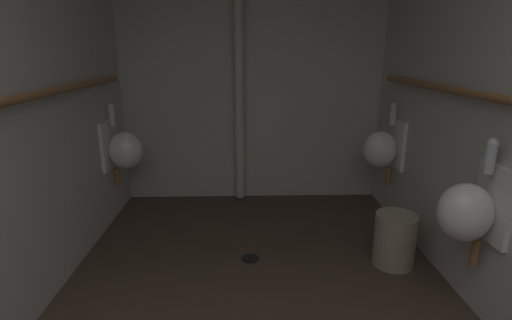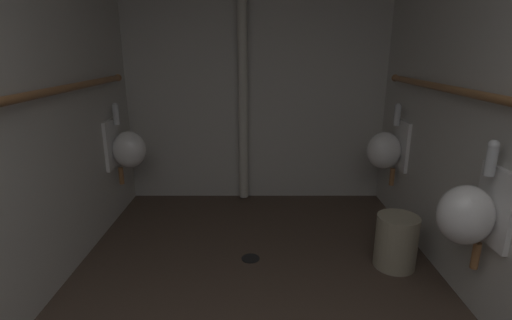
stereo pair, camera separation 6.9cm
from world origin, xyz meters
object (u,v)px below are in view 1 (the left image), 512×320
Objects in this scene: standpipe_back_wall at (239,69)px; waste_bin at (395,240)px; floor_drain at (250,258)px; urinal_right_mid at (469,211)px; urinal_right_far at (382,148)px; urinal_left_mid at (123,149)px.

standpipe_back_wall is 2.10m from waste_bin.
floor_drain is 1.09m from waste_bin.
waste_bin reaches higher than floor_drain.
urinal_right_far is (0.00, 1.38, 0.00)m from urinal_right_mid.
urinal_left_mid is at bearing 146.44° from floor_drain.
standpipe_back_wall reaches higher than floor_drain.
floor_drain is (-1.21, -0.72, -0.68)m from urinal_right_far.
standpipe_back_wall is (-1.30, 1.89, 0.68)m from urinal_right_mid.
urinal_right_far reaches higher than waste_bin.
waste_bin is (-0.15, -0.81, -0.48)m from urinal_right_far.
urinal_right_far is 0.28× the size of standpipe_back_wall.
urinal_left_mid and urinal_right_mid have the same top height.
urinal_right_mid is 1.54m from floor_drain.
standpipe_back_wall is at bearing 124.55° from urinal_right_mid.
standpipe_back_wall reaches higher than urinal_right_mid.
urinal_left_mid is at bearing 148.84° from urinal_right_mid.
urinal_left_mid and urinal_right_far have the same top height.
urinal_right_mid is at bearing -75.29° from waste_bin.
urinal_right_mid is 2.39m from standpipe_back_wall.
standpipe_back_wall reaches higher than urinal_left_mid.
urinal_right_far is at bearing -0.84° from urinal_left_mid.
urinal_left_mid is at bearing -155.59° from standpipe_back_wall.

